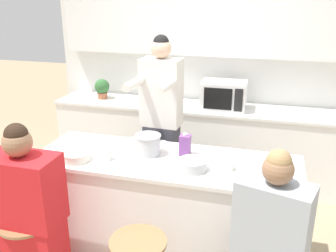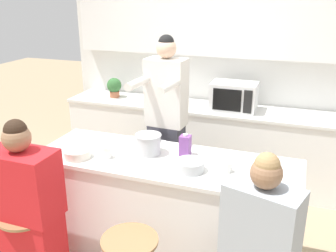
{
  "view_description": "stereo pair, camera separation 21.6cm",
  "coord_description": "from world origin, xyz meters",
  "px_view_note": "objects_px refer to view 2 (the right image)",
  "views": [
    {
      "loc": [
        0.72,
        -2.55,
        2.15
      ],
      "look_at": [
        0.0,
        0.07,
        1.17
      ],
      "focal_mm": 40.0,
      "sensor_mm": 36.0,
      "label": 1
    },
    {
      "loc": [
        0.92,
        -2.49,
        2.15
      ],
      "look_at": [
        0.0,
        0.07,
        1.17
      ],
      "focal_mm": 40.0,
      "sensor_mm": 36.0,
      "label": 2
    }
  ],
  "objects_px": {
    "bar_stool_leftmost": "(30,248)",
    "juice_carton": "(185,145)",
    "person_wrapped_blanket": "(28,214)",
    "potted_plant": "(114,87)",
    "fruit_bowl": "(77,153)",
    "microwave": "(234,97)",
    "kitchen_island": "(165,209)",
    "coffee_cup_far": "(106,152)",
    "person_cooking": "(166,132)",
    "coffee_cup_near": "(226,167)",
    "cooking_pot": "(148,144)"
  },
  "relations": [
    {
      "from": "person_cooking",
      "to": "cooking_pot",
      "type": "height_order",
      "value": "person_cooking"
    },
    {
      "from": "microwave",
      "to": "fruit_bowl",
      "type": "bearing_deg",
      "value": -117.96
    },
    {
      "from": "kitchen_island",
      "to": "juice_carton",
      "type": "bearing_deg",
      "value": 43.8
    },
    {
      "from": "person_cooking",
      "to": "coffee_cup_near",
      "type": "xyz_separation_m",
      "value": [
        0.7,
        -0.65,
        0.05
      ]
    },
    {
      "from": "person_cooking",
      "to": "fruit_bowl",
      "type": "relative_size",
      "value": 8.48
    },
    {
      "from": "coffee_cup_near",
      "to": "potted_plant",
      "type": "bearing_deg",
      "value": 137.28
    },
    {
      "from": "person_cooking",
      "to": "person_wrapped_blanket",
      "type": "relative_size",
      "value": 1.32
    },
    {
      "from": "fruit_bowl",
      "to": "microwave",
      "type": "relative_size",
      "value": 0.43
    },
    {
      "from": "person_wrapped_blanket",
      "to": "potted_plant",
      "type": "xyz_separation_m",
      "value": [
        -0.43,
        2.2,
        0.4
      ]
    },
    {
      "from": "bar_stool_leftmost",
      "to": "microwave",
      "type": "relative_size",
      "value": 1.3
    },
    {
      "from": "kitchen_island",
      "to": "coffee_cup_far",
      "type": "height_order",
      "value": "coffee_cup_far"
    },
    {
      "from": "person_wrapped_blanket",
      "to": "cooking_pot",
      "type": "bearing_deg",
      "value": 47.71
    },
    {
      "from": "kitchen_island",
      "to": "microwave",
      "type": "bearing_deg",
      "value": 80.51
    },
    {
      "from": "bar_stool_leftmost",
      "to": "fruit_bowl",
      "type": "xyz_separation_m",
      "value": [
        0.17,
        0.46,
        0.6
      ]
    },
    {
      "from": "cooking_pot",
      "to": "potted_plant",
      "type": "distance_m",
      "value": 1.84
    },
    {
      "from": "person_cooking",
      "to": "person_wrapped_blanket",
      "type": "xyz_separation_m",
      "value": [
        -0.61,
        -1.24,
        -0.27
      ]
    },
    {
      "from": "cooking_pot",
      "to": "microwave",
      "type": "relative_size",
      "value": 0.61
    },
    {
      "from": "cooking_pot",
      "to": "kitchen_island",
      "type": "bearing_deg",
      "value": -19.28
    },
    {
      "from": "kitchen_island",
      "to": "person_cooking",
      "type": "xyz_separation_m",
      "value": [
        -0.21,
        0.59,
        0.44
      ]
    },
    {
      "from": "person_wrapped_blanket",
      "to": "juice_carton",
      "type": "relative_size",
      "value": 7.47
    },
    {
      "from": "person_wrapped_blanket",
      "to": "juice_carton",
      "type": "height_order",
      "value": "person_wrapped_blanket"
    },
    {
      "from": "coffee_cup_near",
      "to": "coffee_cup_far",
      "type": "xyz_separation_m",
      "value": [
        -0.93,
        -0.08,
        0.01
      ]
    },
    {
      "from": "bar_stool_leftmost",
      "to": "person_cooking",
      "type": "height_order",
      "value": "person_cooking"
    },
    {
      "from": "bar_stool_leftmost",
      "to": "juice_carton",
      "type": "height_order",
      "value": "juice_carton"
    },
    {
      "from": "kitchen_island",
      "to": "microwave",
      "type": "height_order",
      "value": "microwave"
    },
    {
      "from": "coffee_cup_far",
      "to": "potted_plant",
      "type": "xyz_separation_m",
      "value": [
        -0.8,
        1.68,
        0.07
      ]
    },
    {
      "from": "cooking_pot",
      "to": "juice_carton",
      "type": "relative_size",
      "value": 1.64
    },
    {
      "from": "microwave",
      "to": "bar_stool_leftmost",
      "type": "bearing_deg",
      "value": -116.48
    },
    {
      "from": "person_wrapped_blanket",
      "to": "potted_plant",
      "type": "distance_m",
      "value": 2.28
    },
    {
      "from": "person_wrapped_blanket",
      "to": "potted_plant",
      "type": "height_order",
      "value": "person_wrapped_blanket"
    },
    {
      "from": "kitchen_island",
      "to": "person_wrapped_blanket",
      "type": "distance_m",
      "value": 1.06
    },
    {
      "from": "cooking_pot",
      "to": "coffee_cup_near",
      "type": "xyz_separation_m",
      "value": [
        0.65,
        -0.11,
        -0.04
      ]
    },
    {
      "from": "kitchen_island",
      "to": "coffee_cup_far",
      "type": "relative_size",
      "value": 18.81
    },
    {
      "from": "juice_carton",
      "to": "microwave",
      "type": "distance_m",
      "value": 1.4
    },
    {
      "from": "person_wrapped_blanket",
      "to": "fruit_bowl",
      "type": "xyz_separation_m",
      "value": [
        0.16,
        0.45,
        0.32
      ]
    },
    {
      "from": "kitchen_island",
      "to": "juice_carton",
      "type": "xyz_separation_m",
      "value": [
        0.13,
        0.12,
        0.54
      ]
    },
    {
      "from": "coffee_cup_near",
      "to": "cooking_pot",
      "type": "bearing_deg",
      "value": 170.37
    },
    {
      "from": "juice_carton",
      "to": "coffee_cup_near",
      "type": "bearing_deg",
      "value": -25.65
    },
    {
      "from": "coffee_cup_far",
      "to": "potted_plant",
      "type": "relative_size",
      "value": 0.45
    },
    {
      "from": "person_cooking",
      "to": "cooking_pot",
      "type": "distance_m",
      "value": 0.55
    },
    {
      "from": "kitchen_island",
      "to": "coffee_cup_near",
      "type": "height_order",
      "value": "coffee_cup_near"
    },
    {
      "from": "person_wrapped_blanket",
      "to": "coffee_cup_near",
      "type": "xyz_separation_m",
      "value": [
        1.31,
        0.6,
        0.32
      ]
    },
    {
      "from": "coffee_cup_near",
      "to": "coffee_cup_far",
      "type": "bearing_deg",
      "value": -175.13
    },
    {
      "from": "juice_carton",
      "to": "potted_plant",
      "type": "xyz_separation_m",
      "value": [
        -1.37,
        1.43,
        0.03
      ]
    },
    {
      "from": "person_wrapped_blanket",
      "to": "cooking_pot",
      "type": "height_order",
      "value": "person_wrapped_blanket"
    },
    {
      "from": "microwave",
      "to": "kitchen_island",
      "type": "bearing_deg",
      "value": -99.49
    },
    {
      "from": "person_wrapped_blanket",
      "to": "potted_plant",
      "type": "bearing_deg",
      "value": 101.42
    },
    {
      "from": "fruit_bowl",
      "to": "coffee_cup_near",
      "type": "height_order",
      "value": "coffee_cup_near"
    },
    {
      "from": "person_cooking",
      "to": "cooking_pot",
      "type": "relative_size",
      "value": 6.03
    },
    {
      "from": "person_wrapped_blanket",
      "to": "coffee_cup_far",
      "type": "distance_m",
      "value": 0.72
    }
  ]
}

